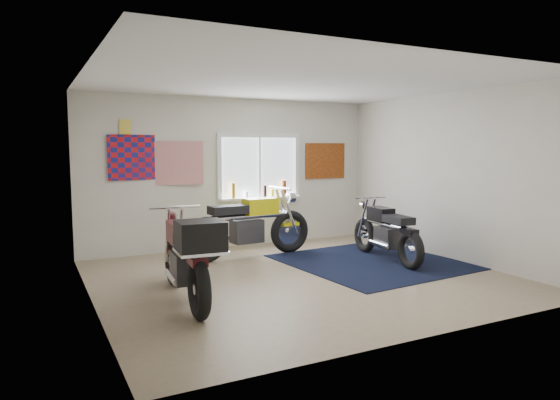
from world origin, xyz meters
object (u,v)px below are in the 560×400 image
navy_rug (372,262)px  black_chrome_bike (386,234)px  maroon_tourer (187,257)px  yellow_triumph (249,227)px

navy_rug → black_chrome_bike: black_chrome_bike is taller
maroon_tourer → black_chrome_bike: bearing=-73.1°
navy_rug → maroon_tourer: 3.37m
yellow_triumph → maroon_tourer: bearing=-133.7°
navy_rug → yellow_triumph: yellow_triumph is taller
black_chrome_bike → maroon_tourer: (-3.51, -0.77, 0.13)m
black_chrome_bike → maroon_tourer: bearing=108.7°
navy_rug → maroon_tourer: bearing=-166.8°
navy_rug → black_chrome_bike: size_ratio=1.34×
navy_rug → yellow_triumph: size_ratio=1.13×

